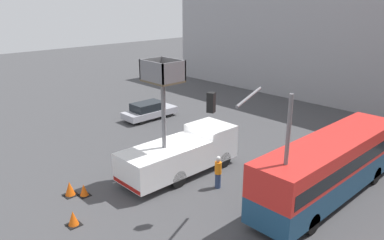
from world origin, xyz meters
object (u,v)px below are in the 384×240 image
at_px(traffic_cone_far_side, 70,189).
at_px(traffic_light_pole, 259,138).
at_px(utility_truck, 182,151).
at_px(traffic_cone_mid_road, 73,219).
at_px(city_bus, 330,164).
at_px(parked_car_curbside, 149,110).
at_px(traffic_cone_near_truck, 84,190).
at_px(road_worker_directing, 218,172).
at_px(road_worker_near_truck, 119,166).

bearing_deg(traffic_cone_far_side, traffic_light_pole, 30.60).
xyz_separation_m(utility_truck, traffic_cone_mid_road, (0.56, -7.20, -1.09)).
bearing_deg(city_bus, parked_car_curbside, 92.94).
bearing_deg(city_bus, traffic_cone_far_side, 143.30).
height_order(traffic_light_pole, traffic_cone_near_truck, traffic_light_pole).
bearing_deg(road_worker_directing, city_bus, 86.93).
distance_m(city_bus, traffic_light_pole, 5.41).
bearing_deg(parked_car_curbside, traffic_light_pole, -20.94).
relative_size(road_worker_directing, traffic_cone_near_truck, 2.86).
relative_size(city_bus, traffic_cone_mid_road, 15.50).
distance_m(road_worker_near_truck, traffic_cone_mid_road, 4.72).
bearing_deg(traffic_cone_mid_road, city_bus, 58.06).
bearing_deg(traffic_cone_near_truck, parked_car_curbside, 127.98).
height_order(utility_truck, traffic_cone_mid_road, utility_truck).
xyz_separation_m(utility_truck, traffic_cone_far_side, (-2.12, -6.04, -1.06)).
bearing_deg(parked_car_curbside, traffic_cone_near_truck, -52.02).
xyz_separation_m(city_bus, traffic_cone_far_side, (-9.44, -9.67, -1.53)).
bearing_deg(parked_car_curbside, road_worker_directing, -20.89).
distance_m(road_worker_near_truck, road_worker_directing, 5.63).
xyz_separation_m(utility_truck, traffic_cone_near_truck, (-1.57, -5.53, -1.12)).
distance_m(traffic_light_pole, traffic_cone_mid_road, 9.20).
relative_size(utility_truck, traffic_cone_near_truck, 11.45).
relative_size(traffic_light_pole, traffic_cone_far_side, 8.09).
height_order(road_worker_near_truck, traffic_cone_near_truck, road_worker_near_truck).
bearing_deg(road_worker_near_truck, road_worker_directing, -48.20).
bearing_deg(traffic_light_pole, traffic_cone_far_side, -149.40).
distance_m(road_worker_directing, parked_car_curbside, 13.37).
distance_m(traffic_cone_near_truck, traffic_cone_mid_road, 2.71).
distance_m(traffic_light_pole, traffic_cone_far_side, 10.45).
distance_m(city_bus, traffic_cone_near_truck, 12.86).
distance_m(city_bus, road_worker_near_truck, 11.41).
bearing_deg(traffic_light_pole, road_worker_directing, 158.86).
xyz_separation_m(utility_truck, road_worker_near_truck, (-1.80, -3.15, -0.54)).
relative_size(utility_truck, parked_car_curbside, 1.56).
bearing_deg(traffic_cone_near_truck, traffic_cone_far_side, -137.15).
distance_m(traffic_light_pole, road_worker_near_truck, 8.95).
bearing_deg(road_worker_near_truck, traffic_cone_near_truck, -169.87).
bearing_deg(utility_truck, traffic_cone_far_side, -109.37).
distance_m(traffic_cone_near_truck, traffic_cone_far_side, 0.76).
relative_size(traffic_light_pole, road_worker_near_truck, 3.57).
bearing_deg(traffic_cone_far_side, parked_car_curbside, 124.78).
bearing_deg(traffic_cone_near_truck, city_bus, 45.87).
bearing_deg(utility_truck, road_worker_directing, 5.54).
bearing_deg(traffic_cone_near_truck, traffic_light_pole, 29.58).
bearing_deg(traffic_cone_far_side, road_worker_directing, 52.71).
bearing_deg(traffic_cone_mid_road, parked_car_curbside, 130.32).
height_order(road_worker_near_truck, road_worker_directing, road_worker_directing).
bearing_deg(road_worker_directing, utility_truck, -123.54).
bearing_deg(road_worker_near_truck, city_bus, -48.83).
distance_m(traffic_light_pole, parked_car_curbside, 17.52).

